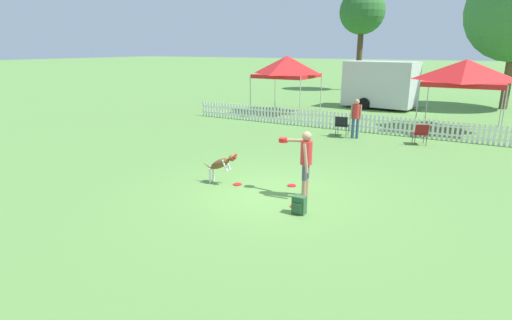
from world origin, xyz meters
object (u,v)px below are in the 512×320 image
(canopy_tent_secondary, at_px, (287,67))
(folding_chair_blue_left, at_px, (342,124))
(spectator_standing, at_px, (356,115))
(canopy_tent_main, at_px, (466,72))
(handler_person, at_px, (304,156))
(frisbee_near_handler, at_px, (292,185))
(frisbee_midfield, at_px, (295,206))
(leaping_dog, at_px, (221,164))
(folding_chair_center, at_px, (421,132))
(equipment_trailer, at_px, (380,84))
(backpack_on_grass, at_px, (299,205))
(tree_left_grove, at_px, (362,12))
(frisbee_near_dog, at_px, (237,184))

(canopy_tent_secondary, bearing_deg, folding_chair_blue_left, -43.47)
(spectator_standing, bearing_deg, canopy_tent_main, -149.40)
(folding_chair_blue_left, xyz_separation_m, canopy_tent_secondary, (-4.63, 4.38, 2.02))
(handler_person, xyz_separation_m, canopy_tent_main, (2.67, 10.84, 1.47))
(frisbee_near_handler, relative_size, frisbee_midfield, 1.00)
(canopy_tent_secondary, bearing_deg, leaping_dog, -72.28)
(leaping_dog, bearing_deg, spectator_standing, 163.12)
(frisbee_midfield, xyz_separation_m, folding_chair_blue_left, (-1.51, 7.88, 0.48))
(folding_chair_center, xyz_separation_m, canopy_tent_main, (1.03, 3.75, 2.01))
(leaping_dog, relative_size, frisbee_midfield, 4.60)
(frisbee_midfield, height_order, folding_chair_center, folding_chair_center)
(frisbee_near_handler, bearing_deg, equipment_trailer, 95.27)
(backpack_on_grass, distance_m, canopy_tent_secondary, 14.28)
(canopy_tent_secondary, bearing_deg, spectator_standing, -41.01)
(backpack_on_grass, xyz_separation_m, spectator_standing, (-1.15, 8.03, 0.74))
(frisbee_midfield, bearing_deg, tree_left_grove, 103.27)
(leaping_dog, bearing_deg, frisbee_midfield, 72.68)
(leaping_dog, distance_m, spectator_standing, 7.38)
(folding_chair_blue_left, height_order, canopy_tent_main, canopy_tent_main)
(handler_person, distance_m, backpack_on_grass, 1.36)
(canopy_tent_main, height_order, equipment_trailer, canopy_tent_main)
(canopy_tent_main, height_order, tree_left_grove, tree_left_grove)
(folding_chair_center, bearing_deg, canopy_tent_main, -126.52)
(frisbee_near_dog, xyz_separation_m, frisbee_midfield, (1.96, -0.63, 0.00))
(frisbee_near_dog, distance_m, folding_chair_center, 7.99)
(frisbee_midfield, height_order, folding_chair_blue_left, folding_chair_blue_left)
(leaping_dog, distance_m, tree_left_grove, 26.77)
(frisbee_near_handler, distance_m, backpack_on_grass, 1.82)
(tree_left_grove, bearing_deg, handler_person, -76.61)
(handler_person, xyz_separation_m, leaping_dog, (-2.26, -0.23, -0.46))
(folding_chair_blue_left, relative_size, spectator_standing, 0.52)
(handler_person, height_order, frisbee_near_handler, handler_person)
(handler_person, distance_m, tree_left_grove, 26.87)
(frisbee_near_handler, relative_size, canopy_tent_main, 0.07)
(folding_chair_blue_left, bearing_deg, frisbee_midfield, 95.55)
(canopy_tent_secondary, xyz_separation_m, spectator_standing, (5.22, -4.54, -1.56))
(backpack_on_grass, bearing_deg, canopy_tent_main, 78.94)
(leaping_dog, xyz_separation_m, backpack_on_grass, (2.61, -0.81, -0.35))
(folding_chair_center, relative_size, canopy_tent_main, 0.25)
(frisbee_near_dog, distance_m, canopy_tent_secondary, 12.62)
(frisbee_midfield, height_order, backpack_on_grass, backpack_on_grass)
(frisbee_near_handler, height_order, backpack_on_grass, backpack_on_grass)
(frisbee_midfield, bearing_deg, canopy_tent_main, 77.56)
(folding_chair_blue_left, bearing_deg, canopy_tent_main, -143.10)
(frisbee_near_handler, relative_size, tree_left_grove, 0.03)
(handler_person, relative_size, frisbee_near_dog, 7.17)
(frisbee_midfield, distance_m, folding_chair_blue_left, 8.04)
(frisbee_near_handler, height_order, tree_left_grove, tree_left_grove)
(frisbee_near_handler, bearing_deg, canopy_tent_secondary, 116.42)
(frisbee_near_handler, xyz_separation_m, tree_left_grove, (-5.55, 25.11, 6.25))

